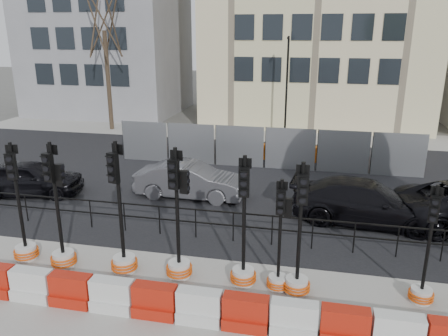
% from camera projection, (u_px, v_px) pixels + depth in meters
% --- Properties ---
extents(ground, '(120.00, 120.00, 0.00)m').
position_uv_depth(ground, '(225.00, 261.00, 12.48)').
color(ground, '#51514C').
rests_on(ground, ground).
extents(sidewalk_near, '(40.00, 6.00, 0.02)m').
position_uv_depth(sidewalk_near, '(197.00, 327.00, 9.68)').
color(sidewalk_near, gray).
rests_on(sidewalk_near, ground).
extents(road, '(40.00, 14.00, 0.03)m').
position_uv_depth(road, '(258.00, 181.00, 19.01)').
color(road, black).
rests_on(road, ground).
extents(sidewalk_far, '(40.00, 4.00, 0.02)m').
position_uv_depth(sidewalk_far, '(278.00, 135.00, 27.40)').
color(sidewalk_far, gray).
rests_on(sidewalk_far, ground).
extents(building_grey, '(11.00, 9.06, 14.00)m').
position_uv_depth(building_grey, '(107.00, 21.00, 33.67)').
color(building_grey, gray).
rests_on(building_grey, ground).
extents(kerb_railing, '(18.00, 0.04, 1.00)m').
position_uv_depth(kerb_railing, '(233.00, 222.00, 13.40)').
color(kerb_railing, black).
rests_on(kerb_railing, ground).
extents(heras_fencing, '(14.33, 1.72, 2.00)m').
position_uv_depth(heras_fencing, '(278.00, 151.00, 21.37)').
color(heras_fencing, gray).
rests_on(heras_fencing, ground).
extents(lamp_post_far, '(0.12, 0.56, 6.00)m').
position_uv_depth(lamp_post_far, '(287.00, 86.00, 25.38)').
color(lamp_post_far, black).
rests_on(lamp_post_far, ground).
extents(tree_bare_far, '(2.00, 2.00, 9.00)m').
position_uv_depth(tree_bare_far, '(104.00, 24.00, 27.13)').
color(tree_bare_far, '#473828').
rests_on(tree_bare_far, ground).
extents(barrier_row, '(15.70, 0.50, 0.80)m').
position_uv_depth(barrier_row, '(199.00, 308.00, 9.76)').
color(barrier_row, '#B2190E').
rests_on(barrier_row, ground).
extents(traffic_signal_a, '(0.68, 0.68, 3.47)m').
position_uv_depth(traffic_signal_a, '(24.00, 237.00, 12.35)').
color(traffic_signal_a, silver).
rests_on(traffic_signal_a, ground).
extents(traffic_signal_b, '(0.71, 0.71, 3.58)m').
position_uv_depth(traffic_signal_b, '(61.00, 239.00, 11.92)').
color(traffic_signal_b, silver).
rests_on(traffic_signal_b, ground).
extents(traffic_signal_c, '(0.72, 0.72, 3.67)m').
position_uv_depth(traffic_signal_c, '(123.00, 246.00, 11.70)').
color(traffic_signal_c, silver).
rests_on(traffic_signal_c, ground).
extents(traffic_signal_d, '(0.70, 0.70, 3.57)m').
position_uv_depth(traffic_signal_d, '(179.00, 248.00, 11.41)').
color(traffic_signal_d, silver).
rests_on(traffic_signal_d, ground).
extents(traffic_signal_e, '(0.68, 0.68, 3.47)m').
position_uv_depth(traffic_signal_e, '(243.00, 259.00, 11.13)').
color(traffic_signal_e, silver).
rests_on(traffic_signal_e, ground).
extents(traffic_signal_f, '(0.58, 0.58, 2.95)m').
position_uv_depth(traffic_signal_f, '(279.00, 264.00, 10.91)').
color(traffic_signal_f, silver).
rests_on(traffic_signal_f, ground).
extents(traffic_signal_g, '(0.68, 0.68, 3.43)m').
position_uv_depth(traffic_signal_g, '(298.00, 268.00, 10.72)').
color(traffic_signal_g, silver).
rests_on(traffic_signal_g, ground).
extents(traffic_signal_h, '(0.59, 0.59, 3.01)m').
position_uv_depth(traffic_signal_h, '(423.00, 279.00, 10.40)').
color(traffic_signal_h, silver).
rests_on(traffic_signal_h, ground).
extents(car_a, '(3.29, 4.78, 1.41)m').
position_uv_depth(car_a, '(29.00, 178.00, 17.31)').
color(car_a, black).
rests_on(car_a, ground).
extents(car_b, '(1.56, 4.29, 1.40)m').
position_uv_depth(car_b, '(190.00, 180.00, 17.05)').
color(car_b, '#49494D').
rests_on(car_b, ground).
extents(car_c, '(3.14, 5.50, 1.47)m').
position_uv_depth(car_c, '(367.00, 202.00, 14.77)').
color(car_c, black).
rests_on(car_c, ground).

